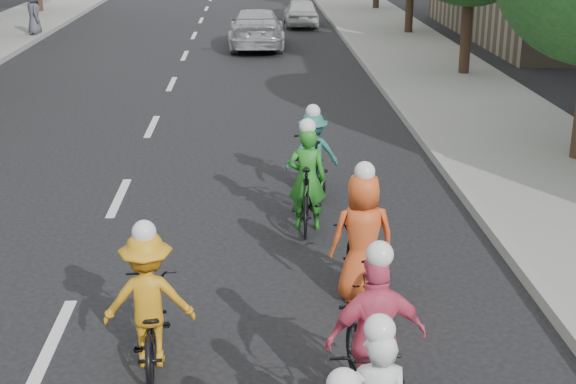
{
  "coord_description": "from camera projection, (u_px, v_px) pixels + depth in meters",
  "views": [
    {
      "loc": [
        2.37,
        -8.38,
        4.7
      ],
      "look_at": [
        2.85,
        2.29,
        1.0
      ],
      "focal_mm": 50.0,
      "sensor_mm": 36.0,
      "label": 1
    }
  ],
  "objects": [
    {
      "name": "ground",
      "position": [
        53.0,
        341.0,
        9.34
      ],
      "size": [
        120.0,
        120.0,
        0.0
      ],
      "primitive_type": "plane",
      "color": "black",
      "rests_on": "ground"
    },
    {
      "name": "sidewalk_right",
      "position": [
        489.0,
        120.0,
        19.1
      ],
      "size": [
        4.0,
        80.0,
        0.15
      ],
      "primitive_type": "cube",
      "color": "gray",
      "rests_on": "ground"
    },
    {
      "name": "curb_right",
      "position": [
        408.0,
        120.0,
        19.01
      ],
      "size": [
        0.18,
        80.0,
        0.18
      ],
      "primitive_type": "cube",
      "color": "#999993",
      "rests_on": "ground"
    },
    {
      "name": "cyclist_0",
      "position": [
        312.0,
        158.0,
        14.18
      ],
      "size": [
        1.03,
        1.76,
        1.61
      ],
      "rotation": [
        0.0,
        0.0,
        3.33
      ],
      "color": "black",
      "rests_on": "ground"
    },
    {
      "name": "cyclist_1",
      "position": [
        362.0,
        250.0,
        10.25
      ],
      "size": [
        0.88,
        1.64,
        1.84
      ],
      "rotation": [
        0.0,
        0.0,
        3.24
      ],
      "color": "black",
      "rests_on": "ground"
    },
    {
      "name": "cyclist_3",
      "position": [
        150.0,
        310.0,
        8.74
      ],
      "size": [
        1.03,
        1.67,
        1.69
      ],
      "rotation": [
        0.0,
        0.0,
        3.2
      ],
      "color": "black",
      "rests_on": "ground"
    },
    {
      "name": "cyclist_4",
      "position": [
        375.0,
        352.0,
        7.78
      ],
      "size": [
        1.07,
        1.84,
        1.87
      ],
      "rotation": [
        0.0,
        0.0,
        3.32
      ],
      "color": "black",
      "rests_on": "ground"
    },
    {
      "name": "cyclist_5",
      "position": [
        307.0,
        189.0,
        12.57
      ],
      "size": [
        0.65,
        1.81,
        1.79
      ],
      "rotation": [
        0.0,
        0.0,
        3.05
      ],
      "color": "black",
      "rests_on": "ground"
    },
    {
      "name": "follow_car_lead",
      "position": [
        257.0,
        28.0,
        29.7
      ],
      "size": [
        2.07,
        4.96,
        1.43
      ],
      "primitive_type": "imported",
      "rotation": [
        0.0,
        0.0,
        3.13
      ],
      "color": "#BCBCC1",
      "rests_on": "ground"
    },
    {
      "name": "follow_car_trail",
      "position": [
        301.0,
        12.0,
        35.52
      ],
      "size": [
        1.46,
        3.63,
        1.24
      ],
      "primitive_type": "imported",
      "rotation": [
        0.0,
        0.0,
        3.14
      ],
      "color": "silver",
      "rests_on": "ground"
    },
    {
      "name": "spectator_2",
      "position": [
        34.0,
        13.0,
        31.87
      ],
      "size": [
        0.83,
        0.98,
        1.7
      ],
      "primitive_type": "imported",
      "rotation": [
        0.0,
        0.0,
        1.99
      ],
      "color": "#4C4C59",
      "rests_on": "sidewalk_left"
    }
  ]
}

